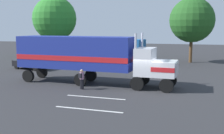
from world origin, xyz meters
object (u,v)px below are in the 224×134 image
semi_truck (87,55)px  tree_center (55,19)px  person_bystander (82,78)px  parked_bus (104,49)px  parked_car (31,62)px  tree_left (192,20)px

semi_truck → tree_center: size_ratio=1.45×
semi_truck → person_bystander: bearing=-80.5°
semi_truck → parked_bus: size_ratio=1.27×
semi_truck → parked_bus: (-2.26, 12.71, -0.46)m
parked_bus → parked_car: parked_bus is taller
semi_truck → tree_left: 19.97m
tree_left → semi_truck: bearing=-117.3°
tree_left → tree_center: 21.59m
parked_car → person_bystander: bearing=-40.8°
parked_car → tree_left: size_ratio=0.52×
person_bystander → parked_bus: size_ratio=0.14×
parked_car → tree_left: tree_left is taller
person_bystander → tree_left: (8.67, 19.72, 4.99)m
parked_car → semi_truck: bearing=-33.3°
parked_bus → tree_left: (11.30, 4.77, 3.82)m
person_bystander → tree_left: tree_left is taller
parked_car → tree_left: bearing=31.9°
person_bystander → tree_center: (-12.87, 21.16, 5.41)m
parked_bus → tree_left: bearing=22.9°
semi_truck → tree_left: bearing=62.7°
tree_left → parked_bus: bearing=-157.1°
tree_left → tree_center: (-21.53, 1.43, 0.42)m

